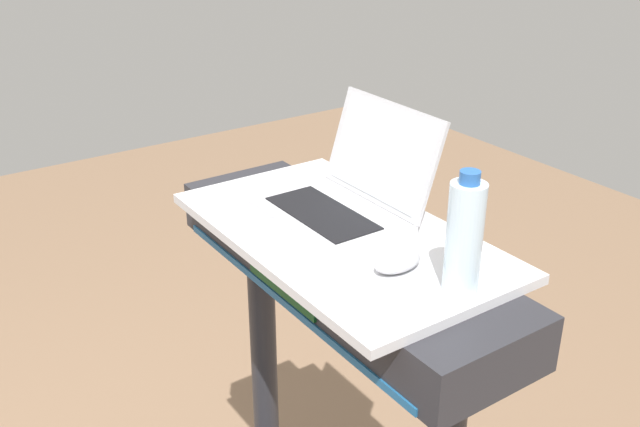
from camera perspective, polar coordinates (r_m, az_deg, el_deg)
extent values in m
cylinder|color=#28282D|center=(2.03, -4.37, -13.01)|extent=(0.07, 0.07, 0.94)
cube|color=#28282D|center=(1.50, 1.57, -3.87)|extent=(0.90, 0.28, 0.11)
cube|color=#0C3F19|center=(1.44, -3.08, -5.41)|extent=(0.24, 0.01, 0.06)
cube|color=#1E598C|center=(1.46, -3.00, -6.93)|extent=(0.81, 0.00, 0.02)
cube|color=silver|center=(1.47, 1.60, -1.65)|extent=(0.72, 0.41, 0.02)
cube|color=#B7B7BC|center=(1.51, 0.66, -0.16)|extent=(0.32, 0.21, 0.02)
cube|color=black|center=(1.50, 0.16, 0.05)|extent=(0.26, 0.12, 0.00)
cube|color=#B7B7BC|center=(1.55, 4.92, 4.82)|extent=(0.32, 0.07, 0.21)
cube|color=white|center=(1.54, 4.79, 4.84)|extent=(0.28, 0.06, 0.18)
ellipsoid|color=#B2B2B7|center=(1.32, 6.13, -3.76)|extent=(0.07, 0.10, 0.03)
cylinder|color=silver|center=(1.24, 11.29, -1.92)|extent=(0.06, 0.06, 0.20)
cylinder|color=#2659A5|center=(1.20, 11.73, 2.80)|extent=(0.03, 0.03, 0.02)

